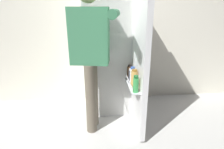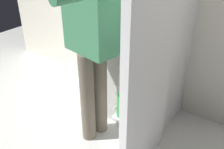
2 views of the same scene
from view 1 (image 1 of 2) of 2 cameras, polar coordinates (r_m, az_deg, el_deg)
The scene contains 4 objects.
ground_plane at distance 2.38m, azimuth -0.68°, elevation -15.88°, with size 6.43×6.43×0.00m, color silver.
kitchen_wall at distance 2.81m, azimuth -2.12°, elevation 18.25°, with size 4.40×0.10×2.63m, color silver.
refrigerator at distance 2.47m, azimuth -0.88°, elevation 7.35°, with size 0.65×1.15×1.71m.
person at distance 2.01m, azimuth -6.46°, elevation 7.92°, with size 0.53×0.75×1.64m.
Camera 1 is at (-0.13, -1.93, 1.38)m, focal length 29.85 mm.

